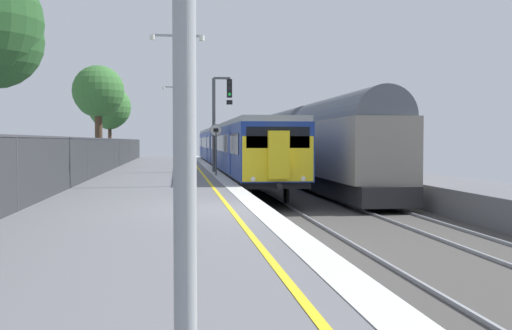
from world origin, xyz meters
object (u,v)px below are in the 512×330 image
(commuter_train_at_platform, at_px, (231,147))
(platform_lamp_mid, at_px, (178,96))
(background_tree_centre, at_px, (97,94))
(platform_lamp_far, at_px, (177,118))
(signal_gantry, at_px, (219,113))
(speed_limit_sign, at_px, (216,143))
(background_tree_left, at_px, (110,109))
(freight_train_adjacent_track, at_px, (310,142))

(commuter_train_at_platform, height_order, platform_lamp_mid, platform_lamp_mid)
(background_tree_centre, bearing_deg, platform_lamp_far, 53.24)
(signal_gantry, height_order, speed_limit_sign, signal_gantry)
(commuter_train_at_platform, bearing_deg, background_tree_left, 133.32)
(speed_limit_sign, xyz_separation_m, platform_lamp_far, (-1.87, 12.14, 1.62))
(speed_limit_sign, height_order, background_tree_centre, background_tree_centre)
(signal_gantry, height_order, platform_lamp_far, platform_lamp_far)
(commuter_train_at_platform, height_order, speed_limit_sign, commuter_train_at_platform)
(signal_gantry, xyz_separation_m, background_tree_left, (-7.83, 19.49, 1.13))
(freight_train_adjacent_track, xyz_separation_m, speed_limit_sign, (-5.85, -5.28, 0.01))
(speed_limit_sign, bearing_deg, commuter_train_at_platform, 81.88)
(commuter_train_at_platform, xyz_separation_m, background_tree_left, (-9.31, 9.87, 3.07))
(commuter_train_at_platform, height_order, signal_gantry, signal_gantry)
(platform_lamp_far, bearing_deg, background_tree_centre, -126.76)
(freight_train_adjacent_track, relative_size, background_tree_left, 4.48)
(background_tree_left, bearing_deg, platform_lamp_far, -62.32)
(background_tree_centre, bearing_deg, signal_gantry, -22.24)
(background_tree_left, bearing_deg, commuter_train_at_platform, -46.68)
(speed_limit_sign, xyz_separation_m, platform_lamp_mid, (-1.87, -7.23, 1.73))
(freight_train_adjacent_track, height_order, platform_lamp_far, platform_lamp_far)
(speed_limit_sign, relative_size, background_tree_centre, 0.42)
(freight_train_adjacent_track, height_order, platform_lamp_mid, platform_lamp_mid)
(freight_train_adjacent_track, distance_m, platform_lamp_mid, 14.80)
(freight_train_adjacent_track, xyz_separation_m, signal_gantry, (-5.48, -1.96, 1.61))
(commuter_train_at_platform, bearing_deg, platform_lamp_far, -167.92)
(background_tree_centre, bearing_deg, background_tree_left, 93.65)
(platform_lamp_far, bearing_deg, commuter_train_at_platform, 12.08)
(speed_limit_sign, bearing_deg, platform_lamp_far, 98.74)
(speed_limit_sign, height_order, background_tree_left, background_tree_left)
(commuter_train_at_platform, distance_m, platform_lamp_mid, 20.61)
(freight_train_adjacent_track, relative_size, platform_lamp_mid, 4.97)
(platform_lamp_mid, distance_m, platform_lamp_far, 19.37)
(commuter_train_at_platform, bearing_deg, freight_train_adjacent_track, -62.40)
(speed_limit_sign, bearing_deg, background_tree_centre, 136.44)
(signal_gantry, bearing_deg, background_tree_centre, 157.76)
(signal_gantry, bearing_deg, background_tree_left, 111.88)
(signal_gantry, bearing_deg, platform_lamp_mid, -101.97)
(commuter_train_at_platform, relative_size, background_tree_centre, 6.90)
(platform_lamp_mid, bearing_deg, signal_gantry, 78.03)
(freight_train_adjacent_track, bearing_deg, platform_lamp_far, 138.34)
(platform_lamp_far, distance_m, background_tree_centre, 7.65)
(commuter_train_at_platform, distance_m, freight_train_adjacent_track, 8.65)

